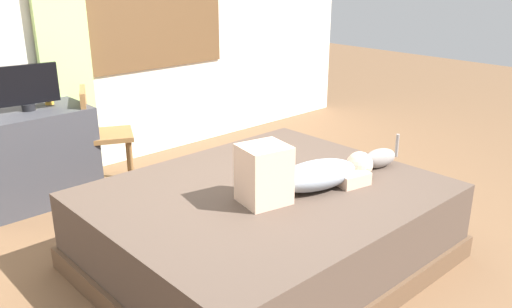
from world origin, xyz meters
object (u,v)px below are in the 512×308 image
Objects in this scene: bed at (266,227)px; tv_monitor at (26,87)px; cat at (377,158)px; cup at (49,100)px; desk at (32,157)px; person_lying at (304,174)px; chair_by_desk at (99,130)px.

tv_monitor reaches higher than bed.
cat is 2.59m from cup.
tv_monitor is 0.25m from cup.
tv_monitor reaches higher than desk.
cup is at bearing 103.45° from bed.
cat is (0.80, -0.24, 0.32)m from bed.
tv_monitor is 6.11× the size of cup.
cat is (0.65, -0.07, -0.05)m from person_lying.
tv_monitor is at bearing 0.00° from desk.
tv_monitor is at bearing 111.18° from person_lying.
chair_by_desk is (0.52, -0.13, 0.14)m from desk.
cup is at bearing 21.54° from tv_monitor.
tv_monitor is (-0.81, 2.10, 0.30)m from person_lying.
cat is 0.39× the size of desk.
desk is 0.56m from chair_by_desk.
desk is 1.88× the size of tv_monitor.
chair_by_desk is at bearing 99.35° from person_lying.
person_lying is 12.01× the size of cup.
cup is (-1.27, 2.25, 0.21)m from cat.
bed is at bearing -69.92° from desk.
cat reaches higher than bed.
tv_monitor reaches higher than cat.
cup is 0.09× the size of chair_by_desk.
cat is at bearing -55.94° from tv_monitor.
cat is at bearing -55.34° from desk.
desk is at bearing 110.08° from bed.
chair_by_desk reaches higher than desk.
tv_monitor reaches higher than cup.
cup is (-0.48, 2.00, 0.53)m from bed.
cup reaches higher than desk.
person_lying is at bearing -68.82° from tv_monitor.
chair_by_desk is at bearing 115.61° from cat.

